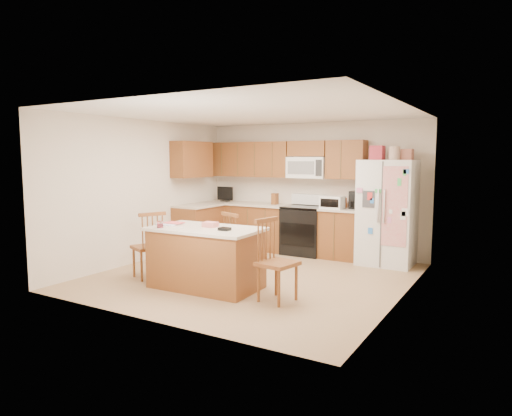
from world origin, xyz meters
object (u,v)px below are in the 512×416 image
Objects in this scene: island at (206,257)px; windsor_chair_left at (149,247)px; windsor_chair_right at (276,262)px; windsor_chair_back at (238,246)px; stove at (305,229)px; refrigerator at (387,211)px.

island is 1.06m from windsor_chair_left.
windsor_chair_right is at bearing -0.24° from windsor_chair_left.
windsor_chair_right is (1.08, -0.78, 0.03)m from windsor_chair_back.
windsor_chair_right is (0.87, -2.82, 0.03)m from stove.
refrigerator is 2.69m from windsor_chair_back.
stove is 2.80m from island.
refrigerator is 3.31m from island.
stove is 1.13× the size of windsor_chair_back.
windsor_chair_back is 0.94× the size of windsor_chair_right.
windsor_chair_back is (-1.78, -1.97, -0.45)m from refrigerator.
stove is at bearing 84.71° from island.
windsor_chair_left is at bearing -145.19° from windsor_chair_back.
island is at bearing -123.90° from refrigerator.
refrigerator is 2.03× the size of windsor_chair_back.
stove reaches higher than windsor_chair_back.
windsor_chair_left is at bearing -115.13° from stove.
island is 1.51× the size of windsor_chair_right.
island is 1.59× the size of windsor_chair_back.
stove reaches higher than windsor_chair_left.
windsor_chair_left is 2.19m from windsor_chair_right.
windsor_chair_left reaches higher than island.
windsor_chair_right is at bearing -104.20° from refrigerator.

